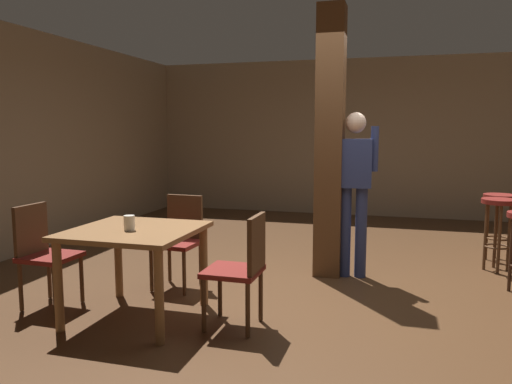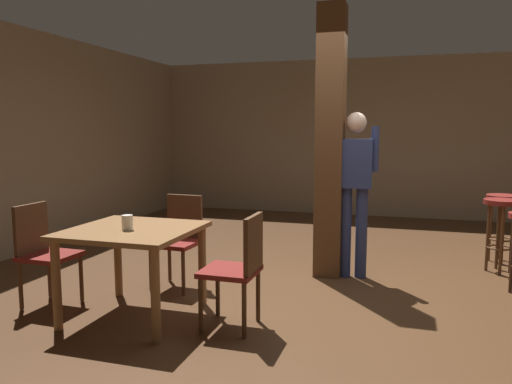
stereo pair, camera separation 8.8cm
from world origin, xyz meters
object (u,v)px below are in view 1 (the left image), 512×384
object	(u,v)px
chair_east	(242,265)
bar_stool_mid	(498,217)
bar_stool_far	(499,211)
chair_west	(43,250)
standing_person	(354,182)
chair_north	(180,236)
napkin_cup	(129,223)
dining_table	(135,243)

from	to	relation	value
chair_east	bar_stool_mid	distance (m)	3.19
chair_east	bar_stool_mid	xyz separation A→B (m)	(2.20, 2.31, 0.10)
bar_stool_far	chair_west	bearing A→B (deg)	-145.63
standing_person	chair_east	bearing A→B (deg)	-112.94
chair_north	bar_stool_far	size ratio (longest dim) A/B	1.13
chair_north	chair_west	bearing A→B (deg)	-136.87
chair_north	napkin_cup	size ratio (longest dim) A/B	7.38
standing_person	bar_stool_far	world-z (taller)	standing_person
standing_person	chair_west	bearing A→B (deg)	-146.47
chair_west	chair_north	size ratio (longest dim) A/B	1.00
napkin_cup	bar_stool_mid	size ratio (longest dim) A/B	0.15
napkin_cup	bar_stool_mid	bearing A→B (deg)	37.83
bar_stool_mid	bar_stool_far	distance (m)	0.49
standing_person	bar_stool_far	distance (m)	2.00
chair_west	standing_person	bearing A→B (deg)	33.53
chair_north	standing_person	xyz separation A→B (m)	(1.61, 0.82, 0.50)
standing_person	bar_stool_mid	world-z (taller)	standing_person
napkin_cup	bar_stool_far	size ratio (longest dim) A/B	0.15
chair_west	bar_stool_far	world-z (taller)	chair_west
bar_stool_far	standing_person	bearing A→B (deg)	-144.33
bar_stool_far	chair_east	bearing A→B (deg)	-129.37
standing_person	dining_table	bearing A→B (deg)	-133.85
napkin_cup	bar_stool_far	xyz separation A→B (m)	(3.20, 2.89, -0.21)
chair_east	bar_stool_far	distance (m)	3.61
bar_stool_far	bar_stool_mid	bearing A→B (deg)	-100.73
dining_table	standing_person	world-z (taller)	standing_person
dining_table	napkin_cup	size ratio (longest dim) A/B	8.20
bar_stool_mid	chair_east	bearing A→B (deg)	-133.57
napkin_cup	bar_stool_mid	distance (m)	3.94
chair_east	standing_person	distance (m)	1.86
chair_east	bar_stool_far	xyz separation A→B (m)	(2.29, 2.79, 0.09)
chair_west	standing_person	distance (m)	3.05
dining_table	chair_north	distance (m)	0.86
chair_east	chair_north	size ratio (longest dim) A/B	1.00
chair_west	standing_person	xyz separation A→B (m)	(2.51, 1.66, 0.50)
chair_east	chair_north	bearing A→B (deg)	137.52
dining_table	bar_stool_mid	distance (m)	3.89
chair_west	standing_person	world-z (taller)	standing_person
chair_north	bar_stool_mid	size ratio (longest dim) A/B	1.12
chair_east	napkin_cup	world-z (taller)	chair_east
napkin_cup	standing_person	distance (m)	2.38
chair_east	chair_north	xyz separation A→B (m)	(-0.91, 0.83, 0.00)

